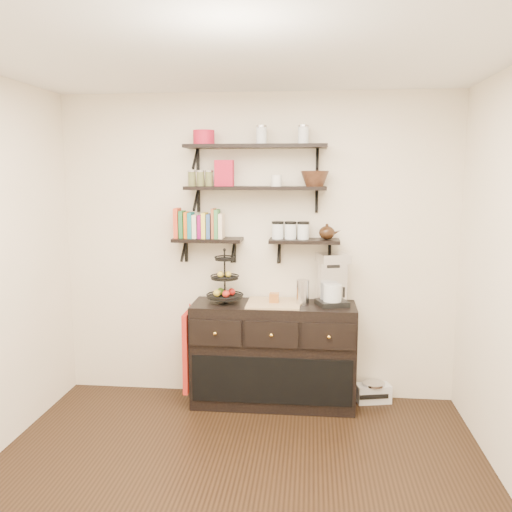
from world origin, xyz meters
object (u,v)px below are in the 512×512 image
Objects in this scene: coffee_maker at (332,280)px; sideboard at (273,354)px; fruit_stand at (225,285)px; radio at (373,392)px.

sideboard is at bearing 165.09° from coffee_maker.
fruit_stand is 0.92m from coffee_maker.
sideboard reaches higher than radio.
sideboard is at bearing 175.21° from radio.
coffee_maker is (0.92, 0.03, 0.06)m from fruit_stand.
sideboard is 0.74m from fruit_stand.
sideboard is 0.96m from radio.
coffee_maker is at bearing 3.50° from sideboard.
radio is (0.38, 0.09, -1.02)m from coffee_maker.
sideboard is 3.14× the size of coffee_maker.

